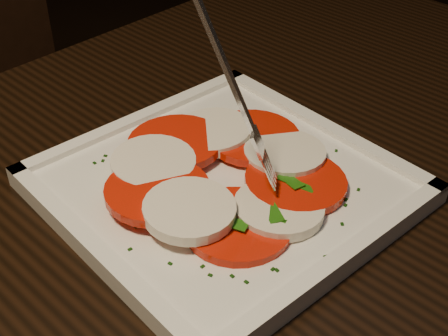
{
  "coord_description": "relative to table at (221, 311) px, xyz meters",
  "views": [
    {
      "loc": [
        -0.41,
        -0.05,
        1.12
      ],
      "look_at": [
        -0.12,
        0.29,
        0.78
      ],
      "focal_mm": 50.0,
      "sensor_mm": 36.0,
      "label": 1
    }
  ],
  "objects": [
    {
      "name": "table",
      "position": [
        0.0,
        0.0,
        0.0
      ],
      "size": [
        1.28,
        0.92,
        0.75
      ],
      "rotation": [
        0.0,
        0.0,
        0.1
      ],
      "color": "black",
      "rests_on": "ground"
    },
    {
      "name": "caprese_salad",
      "position": [
        0.04,
        0.04,
        0.12
      ],
      "size": [
        0.23,
        0.24,
        0.03
      ],
      "color": "red",
      "rests_on": "plate"
    },
    {
      "name": "plate",
      "position": [
        0.04,
        0.04,
        0.11
      ],
      "size": [
        0.3,
        0.3,
        0.01
      ],
      "primitive_type": "cube",
      "rotation": [
        0.0,
        0.0,
        0.03
      ],
      "color": "white",
      "rests_on": "table"
    },
    {
      "name": "fork",
      "position": [
        0.02,
        0.02,
        0.22
      ],
      "size": [
        0.07,
        0.07,
        0.17
      ],
      "primitive_type": null,
      "rotation": [
        0.0,
        0.0,
        0.74
      ],
      "color": "white",
      "rests_on": "caprese_salad"
    }
  ]
}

